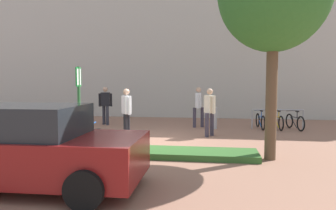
# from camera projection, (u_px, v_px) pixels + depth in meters

# --- Properties ---
(ground_plane) EXTENTS (60.00, 60.00, 0.00)m
(ground_plane) POSITION_uv_depth(u_px,v_px,m) (147.00, 143.00, 10.29)
(ground_plane) COLOR #936651
(building_facade) EXTENTS (28.00, 1.20, 10.00)m
(building_facade) POSITION_uv_depth(u_px,v_px,m) (176.00, 26.00, 17.58)
(building_facade) COLOR #B2ADA3
(building_facade) RESTS_ON ground
(planter_strip) EXTENTS (7.00, 1.10, 0.16)m
(planter_strip) POSITION_uv_depth(u_px,v_px,m) (126.00, 151.00, 8.64)
(planter_strip) COLOR #336028
(planter_strip) RESTS_ON ground
(parking_sign_post) EXTENTS (0.08, 0.36, 2.38)m
(parking_sign_post) POSITION_uv_depth(u_px,v_px,m) (79.00, 97.00, 8.71)
(parking_sign_post) COLOR #2D7238
(parking_sign_post) RESTS_ON ground
(bike_at_sign) EXTENTS (1.68, 0.42, 0.86)m
(bike_at_sign) POSITION_uv_depth(u_px,v_px,m) (80.00, 139.00, 8.96)
(bike_at_sign) COLOR black
(bike_at_sign) RESTS_ON ground
(bike_rack_cluster) EXTENTS (2.11, 1.55, 0.83)m
(bike_rack_cluster) POSITION_uv_depth(u_px,v_px,m) (277.00, 121.00, 13.14)
(bike_rack_cluster) COLOR #99999E
(bike_rack_cluster) RESTS_ON ground
(bollard_steel) EXTENTS (0.16, 0.16, 0.90)m
(bollard_steel) POSITION_uv_depth(u_px,v_px,m) (215.00, 118.00, 13.25)
(bollard_steel) COLOR #ADADB2
(bollard_steel) RESTS_ON ground
(person_shirt_blue) EXTENTS (0.42, 0.52, 1.72)m
(person_shirt_blue) POSITION_uv_depth(u_px,v_px,m) (127.00, 110.00, 11.07)
(person_shirt_blue) COLOR black
(person_shirt_blue) RESTS_ON ground
(person_shirt_white) EXTENTS (0.42, 0.52, 1.72)m
(person_shirt_white) POSITION_uv_depth(u_px,v_px,m) (210.00, 109.00, 11.38)
(person_shirt_white) COLOR #383342
(person_shirt_white) RESTS_ON ground
(person_suited_navy) EXTENTS (0.60, 0.33, 1.72)m
(person_suited_navy) POSITION_uv_depth(u_px,v_px,m) (105.00, 103.00, 14.42)
(person_suited_navy) COLOR #2D2D38
(person_suited_navy) RESTS_ON ground
(person_casual_tan) EXTENTS (0.46, 0.61, 1.72)m
(person_casual_tan) POSITION_uv_depth(u_px,v_px,m) (198.00, 104.00, 13.64)
(person_casual_tan) COLOR #383342
(person_casual_tan) RESTS_ON ground
(car_maroon_wagon) EXTENTS (4.34, 2.09, 1.54)m
(car_maroon_wagon) POSITION_uv_depth(u_px,v_px,m) (25.00, 147.00, 5.92)
(car_maroon_wagon) COLOR maroon
(car_maroon_wagon) RESTS_ON ground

